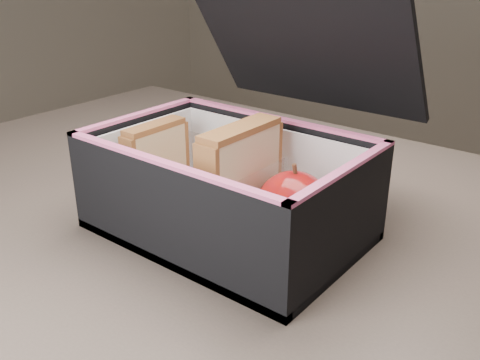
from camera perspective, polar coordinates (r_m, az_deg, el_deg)
name	(u,v)px	position (r m, az deg, el deg)	size (l,w,h in m)	color
kitchen_table	(247,279)	(0.70, 0.80, -10.53)	(1.20, 0.80, 0.75)	brown
lunch_bag	(230,180)	(0.60, -1.04, 0.02)	(0.29, 0.30, 0.27)	black
plastic_tub	(196,184)	(0.62, -4.69, -0.45)	(0.17, 0.12, 0.07)	white
sandwich_left	(156,160)	(0.66, -8.91, 2.09)	(0.02, 0.08, 0.09)	#D1BB88
sandwich_right	(240,178)	(0.57, 0.04, 0.21)	(0.03, 0.11, 0.12)	#D1BB88
carrot_sticks	(198,197)	(0.63, -4.48, -1.81)	(0.05, 0.12, 0.03)	#E44A08
paper_napkin	(295,235)	(0.58, 5.89, -5.90)	(0.08, 0.08, 0.01)	white
red_apple	(293,205)	(0.56, 5.71, -2.64)	(0.09, 0.09, 0.08)	maroon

